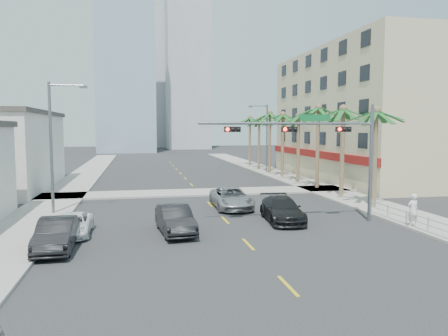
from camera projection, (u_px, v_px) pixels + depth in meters
name	position (u px, v px, depth m)	size (l,w,h in m)	color
ground	(272.00, 269.00, 18.36)	(260.00, 260.00, 0.00)	#262628
sidewalk_right	(331.00, 192.00, 40.21)	(4.00, 120.00, 0.15)	gray
sidewalk_left	(57.00, 200.00, 35.57)	(4.00, 120.00, 0.15)	gray
sidewalk_cross	(199.00, 192.00, 39.84)	(80.00, 4.00, 0.15)	gray
building_right	(375.00, 115.00, 51.23)	(15.25, 28.00, 15.00)	beige
tower_far_left	(126.00, 55.00, 107.44)	(14.00, 14.00, 48.00)	#99B2C6
tower_far_right	(187.00, 44.00, 124.83)	(12.00, 12.00, 60.00)	#ADADB2
tower_far_center	(145.00, 80.00, 137.98)	(16.00, 16.00, 42.00)	#ADADB2
traffic_signal_mast	(324.00, 142.00, 26.78)	(11.12, 0.54, 7.20)	slate
palm_tree_0	(376.00, 112.00, 31.68)	(4.80, 4.80, 7.80)	brown
palm_tree_1	(343.00, 110.00, 36.73)	(4.80, 4.80, 8.16)	brown
palm_tree_2	(318.00, 109.00, 41.77)	(4.80, 4.80, 8.52)	brown
palm_tree_3	(299.00, 117.00, 46.92)	(4.80, 4.80, 7.80)	brown
palm_tree_4	(283.00, 115.00, 51.97)	(4.80, 4.80, 8.16)	brown
palm_tree_5	(270.00, 114.00, 57.01)	(4.80, 4.80, 8.52)	brown
palm_tree_6	(259.00, 120.00, 62.16)	(4.80, 4.80, 7.80)	brown
palm_tree_7	(250.00, 118.00, 67.21)	(4.80, 4.80, 8.16)	brown
streetlight_left	(54.00, 141.00, 29.45)	(2.55, 0.25, 9.00)	slate
streetlight_right	(265.00, 135.00, 57.14)	(2.55, 0.25, 9.00)	slate
guardrail	(406.00, 216.00, 26.15)	(0.08, 8.08, 1.00)	silver
car_parked_mid	(56.00, 234.00, 21.16)	(1.65, 4.73, 1.56)	black
car_parked_far	(72.00, 225.00, 24.05)	(2.01, 4.35, 1.21)	white
car_lane_left	(175.00, 220.00, 24.56)	(1.66, 4.77, 1.57)	black
car_lane_center	(231.00, 198.00, 32.21)	(2.57, 5.56, 1.55)	#A7A7AB
car_lane_right	(282.00, 210.00, 27.71)	(2.14, 5.26, 1.53)	black
pedestrian	(413.00, 210.00, 25.58)	(0.71, 0.47, 1.95)	white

